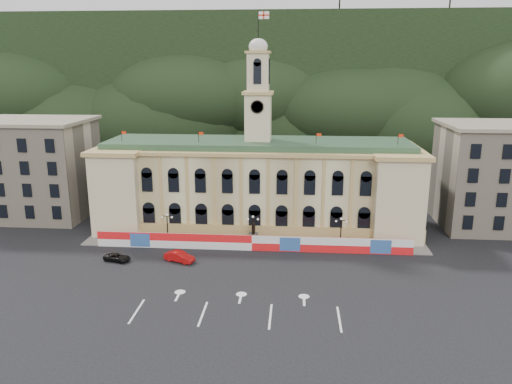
# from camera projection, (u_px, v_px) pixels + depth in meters

# --- Properties ---
(ground) EXTENTS (260.00, 260.00, 0.00)m
(ground) POSITION_uv_depth(u_px,v_px,m) (242.00, 292.00, 64.41)
(ground) COLOR black
(ground) RESTS_ON ground
(lane_markings) EXTENTS (26.00, 10.00, 0.02)m
(lane_markings) POSITION_uv_depth(u_px,v_px,m) (237.00, 311.00, 59.58)
(lane_markings) COLOR white
(lane_markings) RESTS_ON ground
(hill_ridge) EXTENTS (230.00, 80.00, 64.00)m
(hill_ridge) POSITION_uv_depth(u_px,v_px,m) (278.00, 90.00, 177.26)
(hill_ridge) COLOR black
(hill_ridge) RESTS_ON ground
(city_hall) EXTENTS (56.20, 17.60, 37.10)m
(city_hall) POSITION_uv_depth(u_px,v_px,m) (258.00, 184.00, 89.11)
(city_hall) COLOR beige
(city_hall) RESTS_ON ground
(side_building_left) EXTENTS (21.00, 17.00, 18.60)m
(side_building_left) POSITION_uv_depth(u_px,v_px,m) (35.00, 168.00, 95.21)
(side_building_left) COLOR #C1AF95
(side_building_left) RESTS_ON ground
(side_building_right) EXTENTS (21.00, 17.00, 18.60)m
(side_building_right) POSITION_uv_depth(u_px,v_px,m) (500.00, 176.00, 88.64)
(side_building_right) COLOR #C1AF95
(side_building_right) RESTS_ON ground
(hoarding_fence) EXTENTS (50.00, 0.44, 2.50)m
(hoarding_fence) POSITION_uv_depth(u_px,v_px,m) (252.00, 243.00, 78.63)
(hoarding_fence) COLOR red
(hoarding_fence) RESTS_ON ground
(pavement) EXTENTS (56.00, 5.50, 0.16)m
(pavement) POSITION_uv_depth(u_px,v_px,m) (253.00, 244.00, 81.52)
(pavement) COLOR slate
(pavement) RESTS_ON ground
(statue) EXTENTS (1.40, 1.40, 3.72)m
(statue) POSITION_uv_depth(u_px,v_px,m) (253.00, 237.00, 81.48)
(statue) COLOR #595651
(statue) RESTS_ON ground
(lamp_left) EXTENTS (1.96, 0.44, 5.15)m
(lamp_left) POSITION_uv_depth(u_px,v_px,m) (167.00, 226.00, 81.11)
(lamp_left) COLOR black
(lamp_left) RESTS_ON ground
(lamp_center) EXTENTS (1.96, 0.44, 5.15)m
(lamp_center) POSITION_uv_depth(u_px,v_px,m) (253.00, 228.00, 80.04)
(lamp_center) COLOR black
(lamp_center) RESTS_ON ground
(lamp_right) EXTENTS (1.96, 0.44, 5.15)m
(lamp_right) POSITION_uv_depth(u_px,v_px,m) (341.00, 230.00, 78.97)
(lamp_right) COLOR black
(lamp_right) RESTS_ON ground
(red_sedan) EXTENTS (4.76, 5.75, 1.53)m
(red_sedan) POSITION_uv_depth(u_px,v_px,m) (179.00, 257.00, 74.29)
(red_sedan) COLOR #AB0C0C
(red_sedan) RESTS_ON ground
(black_suv) EXTENTS (3.74, 4.92, 1.13)m
(black_suv) POSITION_uv_depth(u_px,v_px,m) (117.00, 257.00, 74.53)
(black_suv) COLOR black
(black_suv) RESTS_ON ground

